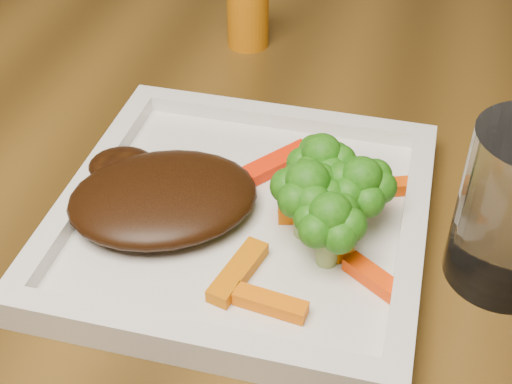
% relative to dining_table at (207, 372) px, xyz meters
% --- Properties ---
extents(dining_table, '(1.60, 0.90, 0.75)m').
position_rel_dining_table_xyz_m(dining_table, '(0.00, 0.00, 0.00)').
color(dining_table, '#573B13').
rests_on(dining_table, floor).
extents(plate, '(0.27, 0.27, 0.01)m').
position_rel_dining_table_xyz_m(plate, '(0.08, -0.12, 0.38)').
color(plate, white).
rests_on(plate, dining_table).
extents(steak, '(0.18, 0.16, 0.03)m').
position_rel_dining_table_xyz_m(steak, '(0.02, -0.13, 0.40)').
color(steak, black).
rests_on(steak, plate).
extents(broccoli_0, '(0.06, 0.06, 0.07)m').
position_rel_dining_table_xyz_m(broccoli_0, '(0.14, -0.09, 0.42)').
color(broccoli_0, '#257713').
rests_on(broccoli_0, plate).
extents(broccoli_1, '(0.07, 0.07, 0.06)m').
position_rel_dining_table_xyz_m(broccoli_1, '(0.17, -0.11, 0.42)').
color(broccoli_1, '#257A14').
rests_on(broccoli_1, plate).
extents(broccoli_2, '(0.06, 0.06, 0.06)m').
position_rel_dining_table_xyz_m(broccoli_2, '(0.15, -0.15, 0.42)').
color(broccoli_2, '#156210').
rests_on(broccoli_2, plate).
extents(broccoli_3, '(0.06, 0.06, 0.06)m').
position_rel_dining_table_xyz_m(broccoli_3, '(0.13, -0.13, 0.42)').
color(broccoli_3, '#226811').
rests_on(broccoli_3, plate).
extents(carrot_0, '(0.05, 0.02, 0.01)m').
position_rel_dining_table_xyz_m(carrot_0, '(0.12, -0.20, 0.39)').
color(carrot_0, orange).
rests_on(carrot_0, plate).
extents(carrot_1, '(0.05, 0.04, 0.01)m').
position_rel_dining_table_xyz_m(carrot_1, '(0.19, -0.17, 0.39)').
color(carrot_1, '#FA3C04').
rests_on(carrot_1, plate).
extents(carrot_2, '(0.03, 0.06, 0.01)m').
position_rel_dining_table_xyz_m(carrot_2, '(0.10, -0.18, 0.39)').
color(carrot_2, '#CF6703').
rests_on(carrot_2, plate).
extents(carrot_3, '(0.05, 0.03, 0.01)m').
position_rel_dining_table_xyz_m(carrot_3, '(0.18, -0.07, 0.39)').
color(carrot_3, '#E24803').
rests_on(carrot_3, plate).
extents(carrot_4, '(0.05, 0.06, 0.01)m').
position_rel_dining_table_xyz_m(carrot_4, '(0.10, -0.06, 0.39)').
color(carrot_4, '#FF2504').
rests_on(carrot_4, plate).
extents(carrot_5, '(0.05, 0.05, 0.01)m').
position_rel_dining_table_xyz_m(carrot_5, '(0.15, -0.13, 0.39)').
color(carrot_5, orange).
rests_on(carrot_5, plate).
extents(carrot_6, '(0.06, 0.03, 0.01)m').
position_rel_dining_table_xyz_m(carrot_6, '(0.14, -0.11, 0.39)').
color(carrot_6, '#DC5D03').
rests_on(carrot_6, plate).
extents(spice_shaker, '(0.04, 0.04, 0.09)m').
position_rel_dining_table_xyz_m(spice_shaker, '(0.01, 0.16, 0.42)').
color(spice_shaker, '#CE720B').
rests_on(spice_shaker, dining_table).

